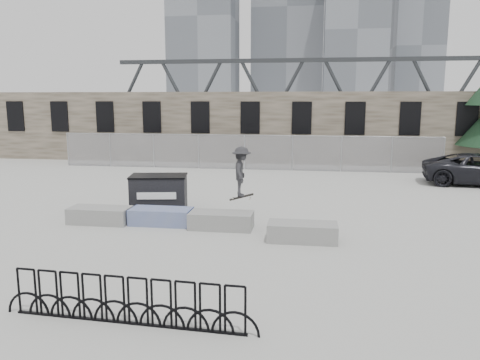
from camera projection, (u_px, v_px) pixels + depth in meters
The scene contains 12 objects.
ground at pixel (191, 226), 15.13m from camera, with size 120.00×120.00×0.00m, color #A2A29D.
stone_wall at pixel (253, 127), 30.56m from camera, with size 36.00×2.58×4.50m.
chainlink_fence at pixel (245, 152), 27.13m from camera, with size 22.06×0.06×2.02m.
planter_far_left at pixel (100, 214), 15.48m from camera, with size 2.00×0.90×0.53m.
planter_center_left at pixel (161, 216), 15.31m from camera, with size 2.00×0.90×0.53m.
planter_center_right at pixel (221, 220), 14.81m from camera, with size 2.00×0.90×0.53m.
planter_offset at pixel (302, 231), 13.52m from camera, with size 2.00×0.90×0.53m.
dumpster at pixel (159, 193), 17.08m from camera, with size 2.21×1.58×1.33m.
bike_rack at pixel (126, 301), 8.49m from camera, with size 4.94×0.31×0.90m.
skyline_towers at pixel (292, 22), 103.10m from camera, with size 58.00×28.00×48.00m.
truss_bridge at pixel (356, 98), 66.53m from camera, with size 70.00×3.00×9.80m.
skateboarder at pixel (242, 172), 15.06m from camera, with size 0.80×1.10×1.76m.
Camera 1 is at (3.76, -14.24, 4.07)m, focal length 35.00 mm.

